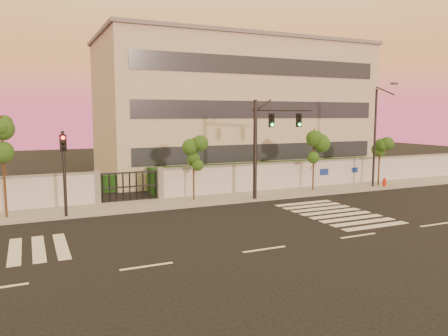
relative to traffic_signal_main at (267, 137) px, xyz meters
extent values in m
plane|color=black|center=(-5.39, -9.30, -4.14)|extent=(120.00, 120.00, 0.00)
cube|color=gray|center=(-5.39, 1.20, -4.07)|extent=(60.00, 3.00, 0.15)
cube|color=#B3B5BA|center=(9.11, 2.70, -3.14)|extent=(31.00, 0.30, 2.00)
cube|color=slate|center=(9.11, 2.70, -2.08)|extent=(31.00, 0.36, 0.12)
cube|color=slate|center=(-10.39, 2.70, -3.04)|extent=(0.35, 0.35, 2.20)
cube|color=slate|center=(-6.39, 2.70, -3.04)|extent=(0.35, 0.35, 2.20)
cube|color=black|center=(3.61, 5.20, -3.24)|extent=(20.00, 2.00, 1.80)
cube|color=black|center=(-8.39, 7.70, -3.54)|extent=(6.00, 1.50, 1.20)
cube|color=#BDB6A0|center=(3.61, 12.70, 1.86)|extent=(24.00, 12.00, 12.00)
cube|color=#262D38|center=(3.61, 6.68, -1.64)|extent=(22.00, 0.08, 1.40)
cube|color=#262D38|center=(3.61, 6.68, 1.86)|extent=(22.00, 0.08, 1.40)
cube|color=#262D38|center=(3.61, 6.68, 5.36)|extent=(22.00, 0.08, 1.40)
cube|color=slate|center=(3.61, 12.70, 7.96)|extent=(24.40, 12.40, 0.30)
cube|color=silver|center=(-14.89, -5.30, -4.13)|extent=(0.50, 4.00, 0.02)
cube|color=silver|center=(-13.99, -5.30, -4.13)|extent=(0.50, 4.00, 0.02)
cube|color=silver|center=(-13.09, -5.30, -4.13)|extent=(0.50, 4.00, 0.02)
cube|color=silver|center=(1.61, -8.30, -4.13)|extent=(4.00, 0.50, 0.02)
cube|color=silver|center=(1.61, -7.40, -4.13)|extent=(4.00, 0.50, 0.02)
cube|color=silver|center=(1.61, -6.50, -4.13)|extent=(4.00, 0.50, 0.02)
cube|color=silver|center=(1.61, -5.60, -4.13)|extent=(4.00, 0.50, 0.02)
cube|color=silver|center=(1.61, -4.70, -4.13)|extent=(4.00, 0.50, 0.02)
cube|color=silver|center=(1.61, -3.80, -4.13)|extent=(4.00, 0.50, 0.02)
cube|color=silver|center=(1.61, -2.90, -4.13)|extent=(4.00, 0.50, 0.02)
cube|color=silver|center=(1.61, -2.00, -4.13)|extent=(4.00, 0.50, 0.02)
cube|color=silver|center=(-10.39, -9.30, -4.13)|extent=(2.00, 0.15, 0.01)
cube|color=silver|center=(-5.39, -9.30, -4.13)|extent=(2.00, 0.15, 0.01)
cube|color=silver|center=(-0.39, -9.30, -4.13)|extent=(2.00, 0.15, 0.01)
cube|color=silver|center=(4.61, -9.30, -4.13)|extent=(2.00, 0.15, 0.01)
cylinder|color=#382314|center=(-15.39, 0.94, -1.36)|extent=(0.12, 0.12, 5.56)
sphere|color=#204513|center=(-15.39, 0.94, 0.31)|extent=(1.14, 1.14, 1.14)
sphere|color=#204513|center=(-15.03, 1.15, -0.53)|extent=(0.87, 0.87, 0.87)
cylinder|color=#382314|center=(-4.58, 1.31, -2.07)|extent=(0.11, 0.11, 4.13)
sphere|color=#204513|center=(-4.58, 1.31, -0.84)|extent=(1.00, 1.00, 1.00)
sphere|color=#204513|center=(-4.26, 1.49, -1.46)|extent=(0.77, 0.77, 0.77)
sphere|color=#204513|center=(-4.85, 1.18, -1.25)|extent=(0.73, 0.73, 0.73)
cylinder|color=#382314|center=(4.63, 1.22, -1.85)|extent=(0.12, 0.12, 4.58)
sphere|color=#204513|center=(4.63, 1.22, -0.47)|extent=(1.10, 1.10, 1.10)
sphere|color=#204513|center=(4.98, 1.42, -1.16)|extent=(0.84, 0.84, 0.84)
sphere|color=#204513|center=(4.33, 1.07, -0.93)|extent=(0.80, 0.80, 0.80)
cylinder|color=#382314|center=(10.56, 0.91, -2.32)|extent=(0.12, 0.12, 3.63)
sphere|color=#204513|center=(10.56, 0.91, -1.24)|extent=(1.08, 1.08, 1.08)
sphere|color=#204513|center=(10.90, 1.11, -1.78)|extent=(0.83, 0.83, 0.83)
sphere|color=#204513|center=(10.26, 0.76, -1.60)|extent=(0.79, 0.79, 0.79)
cylinder|color=black|center=(-0.83, 0.01, -0.87)|extent=(0.25, 0.25, 6.55)
cylinder|color=black|center=(1.18, 0.01, 1.78)|extent=(3.91, 1.26, 0.17)
cube|color=black|center=(0.34, -0.04, 1.09)|extent=(0.37, 0.19, 0.95)
sphere|color=#0CF259|center=(0.34, -0.15, 0.79)|extent=(0.21, 0.21, 0.21)
cube|color=black|center=(2.45, -0.04, 1.09)|extent=(0.37, 0.19, 0.95)
sphere|color=#0CF259|center=(2.45, -0.15, 0.79)|extent=(0.21, 0.21, 0.21)
cylinder|color=black|center=(-12.47, -0.17, -1.77)|extent=(0.17, 0.17, 4.74)
cube|color=black|center=(-12.47, -0.22, -0.03)|extent=(0.37, 0.19, 0.95)
sphere|color=red|center=(-12.47, -0.33, 0.26)|extent=(0.21, 0.21, 0.21)
cylinder|color=black|center=(9.79, 0.67, -0.38)|extent=(0.17, 0.17, 7.51)
cylinder|color=black|center=(9.79, -0.17, 3.18)|extent=(0.09, 1.80, 0.73)
cube|color=#3F3F44|center=(9.79, -1.02, 3.65)|extent=(0.47, 0.23, 0.14)
cylinder|color=red|center=(10.56, 0.26, -3.87)|extent=(0.24, 0.24, 0.54)
cylinder|color=red|center=(10.56, 0.26, -3.55)|extent=(0.30, 0.30, 0.11)
sphere|color=red|center=(10.56, 0.26, -3.43)|extent=(0.19, 0.19, 0.19)
cylinder|color=red|center=(10.56, 0.26, -3.76)|extent=(0.32, 0.17, 0.11)
camera|label=1|loc=(-14.21, -24.69, 1.45)|focal=35.00mm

